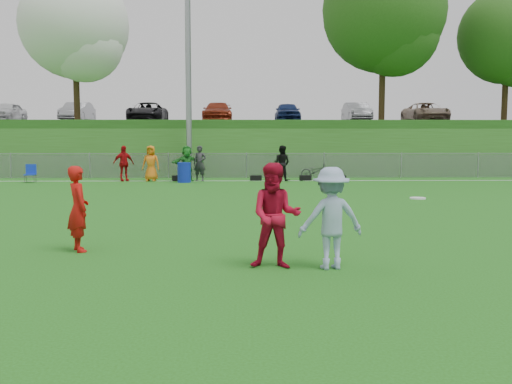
{
  "coord_description": "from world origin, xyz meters",
  "views": [
    {
      "loc": [
        -0.14,
        -9.23,
        2.17
      ],
      "look_at": [
        0.07,
        0.5,
        1.2
      ],
      "focal_mm": 40.0,
      "sensor_mm": 36.0,
      "label": 1
    }
  ],
  "objects_px": {
    "player_blue": "(331,218)",
    "player_red_left": "(78,209)",
    "frisbee": "(418,198)",
    "bicycle": "(316,171)",
    "recycling_bin": "(184,172)",
    "player_red_center": "(276,216)"
  },
  "relations": [
    {
      "from": "recycling_bin",
      "to": "bicycle",
      "type": "relative_size",
      "value": 0.6
    },
    {
      "from": "frisbee",
      "to": "player_red_left",
      "type": "bearing_deg",
      "value": 160.08
    },
    {
      "from": "player_blue",
      "to": "player_red_left",
      "type": "bearing_deg",
      "value": -28.34
    },
    {
      "from": "frisbee",
      "to": "player_red_center",
      "type": "bearing_deg",
      "value": 163.35
    },
    {
      "from": "player_red_left",
      "to": "frisbee",
      "type": "height_order",
      "value": "player_red_left"
    },
    {
      "from": "recycling_bin",
      "to": "bicycle",
      "type": "height_order",
      "value": "recycling_bin"
    },
    {
      "from": "frisbee",
      "to": "recycling_bin",
      "type": "xyz_separation_m",
      "value": [
        -5.42,
        17.87,
        -0.76
      ]
    },
    {
      "from": "player_blue",
      "to": "recycling_bin",
      "type": "relative_size",
      "value": 1.81
    },
    {
      "from": "player_red_center",
      "to": "player_red_left",
      "type": "bearing_deg",
      "value": 164.54
    },
    {
      "from": "player_blue",
      "to": "recycling_bin",
      "type": "bearing_deg",
      "value": -86.35
    },
    {
      "from": "player_red_left",
      "to": "player_red_center",
      "type": "distance_m",
      "value": 3.9
    },
    {
      "from": "player_red_left",
      "to": "player_blue",
      "type": "distance_m",
      "value": 4.76
    },
    {
      "from": "frisbee",
      "to": "bicycle",
      "type": "distance_m",
      "value": 19.71
    },
    {
      "from": "player_red_center",
      "to": "player_blue",
      "type": "height_order",
      "value": "player_red_center"
    },
    {
      "from": "player_red_left",
      "to": "frisbee",
      "type": "distance_m",
      "value": 6.13
    },
    {
      "from": "player_red_left",
      "to": "frisbee",
      "type": "bearing_deg",
      "value": -140.17
    },
    {
      "from": "player_red_center",
      "to": "recycling_bin",
      "type": "height_order",
      "value": "player_red_center"
    },
    {
      "from": "bicycle",
      "to": "recycling_bin",
      "type": "bearing_deg",
      "value": 128.21
    },
    {
      "from": "player_red_center",
      "to": "frisbee",
      "type": "bearing_deg",
      "value": -10.33
    },
    {
      "from": "player_blue",
      "to": "recycling_bin",
      "type": "height_order",
      "value": "player_blue"
    },
    {
      "from": "player_blue",
      "to": "frisbee",
      "type": "bearing_deg",
      "value": 144.75
    },
    {
      "from": "player_blue",
      "to": "frisbee",
      "type": "relative_size",
      "value": 6.99
    }
  ]
}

